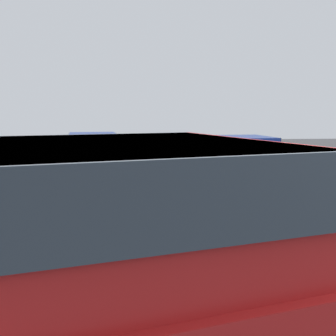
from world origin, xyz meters
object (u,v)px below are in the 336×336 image
pickup_truck (148,297)px  parked_sedan_a (93,151)px  wheel_stop_curb (154,159)px  parked_sedan_b (172,151)px  parked_sedan_c (246,151)px

pickup_truck → parked_sedan_a: size_ratio=1.26×
pickup_truck → wheel_stop_curb: bearing=68.9°
parked_sedan_b → parked_sedan_c: parked_sedan_b is taller
parked_sedan_a → wheel_stop_curb: bearing=136.9°
parked_sedan_c → pickup_truck: bearing=-23.4°
pickup_truck → parked_sedan_c: (4.46, 13.63, -0.33)m
parked_sedan_b → pickup_truck: bearing=-13.1°
pickup_truck → parked_sedan_a: (-1.03, 13.79, -0.27)m
parked_sedan_c → wheel_stop_curb: 4.46m
parked_sedan_b → wheel_stop_curb: 3.26m
parked_sedan_c → wheel_stop_curb: bearing=-140.5°
parked_sedan_a → parked_sedan_b: size_ratio=1.07×
pickup_truck → parked_sedan_c: pickup_truck is taller
pickup_truck → parked_sedan_c: bearing=55.3°
parked_sedan_b → parked_sedan_c: bearing=85.0°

